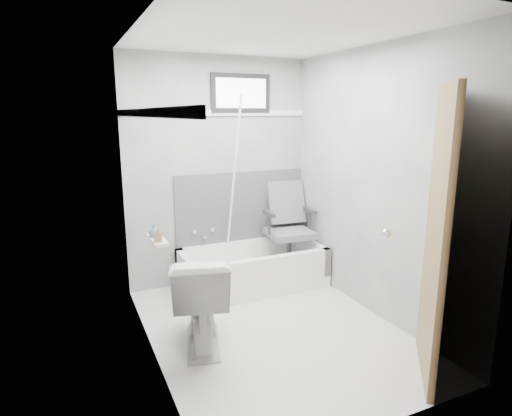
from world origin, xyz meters
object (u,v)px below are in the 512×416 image
bathtub (253,268)px  toilet (201,299)px  soap_bottle_a (158,234)px  door (503,245)px  soap_bottle_b (154,230)px  office_chair (290,227)px

bathtub → toilet: toilet is taller
bathtub → toilet: 1.24m
soap_bottle_a → bathtub: bearing=38.8°
bathtub → door: 2.46m
bathtub → soap_bottle_b: soap_bottle_b is taller
bathtub → soap_bottle_a: soap_bottle_a is taller
soap_bottle_b → bathtub: bearing=34.4°
office_chair → toilet: office_chair is taller
soap_bottle_a → soap_bottle_b: soap_bottle_a is taller
bathtub → office_chair: (0.46, 0.05, 0.39)m
office_chair → door: bearing=-77.3°
bathtub → soap_bottle_a: size_ratio=12.90×
soap_bottle_b → toilet: bearing=-14.8°
toilet → soap_bottle_b: 0.66m
bathtub → soap_bottle_b: size_ratio=14.48×
toilet → office_chair: bearing=-128.5°
office_chair → door: 2.31m
office_chair → bathtub: bearing=-168.4°
office_chair → toilet: (-1.31, -0.94, -0.21)m
office_chair → soap_bottle_b: 1.88m
door → toilet: bearing=140.4°
office_chair → soap_bottle_a: size_ratio=8.20×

